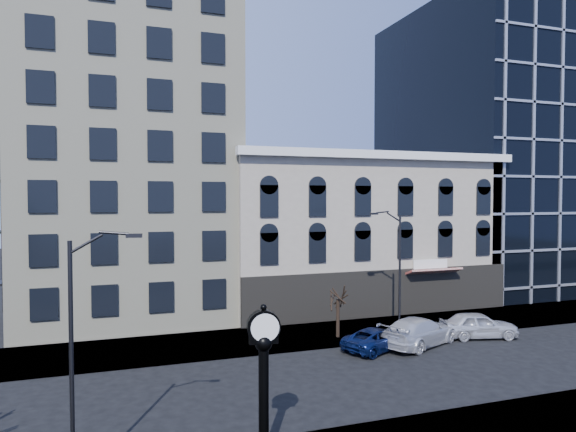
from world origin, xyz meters
name	(u,v)px	position (x,y,z in m)	size (l,w,h in m)	color
ground	(276,388)	(0.00, 0.00, 0.00)	(160.00, 160.00, 0.00)	black
sidewalk_far	(237,342)	(0.00, 8.00, 0.06)	(160.00, 6.00, 0.12)	gray
cream_tower	(126,64)	(-6.11, 18.88, 19.32)	(15.90, 15.40, 42.50)	beige
victorian_row	(355,234)	(12.00, 15.89, 6.00)	(22.60, 11.19, 12.50)	#B1A491
glass_office	(505,151)	(32.00, 20.91, 14.00)	(20.00, 20.15, 28.00)	black
street_clock	(264,389)	(-2.47, -6.45, 2.52)	(1.20, 1.20, 5.31)	black
street_lamp_near	(91,290)	(-7.90, -6.10, 6.17)	(2.06, 0.58, 8.02)	black
street_lamp_far	(392,240)	(9.75, 5.99, 6.31)	(2.12, 0.32, 8.20)	black
bare_tree_far	(338,291)	(6.34, 6.80, 3.05)	(2.27, 2.27, 3.89)	black
car_far_a	(377,339)	(7.53, 3.82, 0.65)	(2.17, 4.70, 1.31)	#0C194C
car_far_b	(419,331)	(10.39, 3.79, 0.86)	(2.41, 5.94, 1.72)	silver
car_far_c	(478,325)	(14.96, 4.03, 0.83)	(1.97, 4.88, 1.66)	silver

